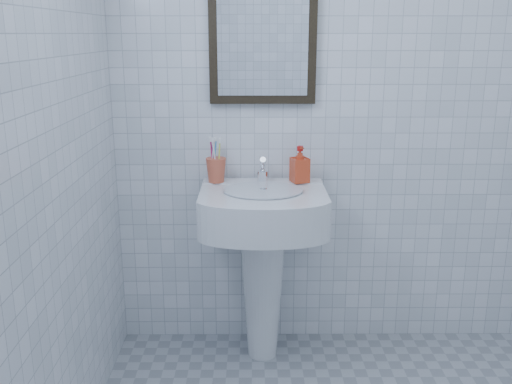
{
  "coord_description": "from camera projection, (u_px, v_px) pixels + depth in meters",
  "views": [
    {
      "loc": [
        -0.42,
        -1.55,
        1.56
      ],
      "look_at": [
        -0.41,
        0.86,
        0.89
      ],
      "focal_mm": 40.0,
      "sensor_mm": 36.0,
      "label": 1
    }
  ],
  "objects": [
    {
      "name": "faucet",
      "position": [
        263.0,
        171.0,
        2.71
      ],
      "size": [
        0.05,
        0.12,
        0.13
      ],
      "color": "silver",
      "rests_on": "washbasin"
    },
    {
      "name": "washbasin",
      "position": [
        263.0,
        245.0,
        2.7
      ],
      "size": [
        0.57,
        0.42,
        0.88
      ],
      "color": "white",
      "rests_on": "ground"
    },
    {
      "name": "wall_left",
      "position": [
        7.0,
        151.0,
        1.57
      ],
      "size": [
        0.02,
        2.4,
        2.5
      ],
      "primitive_type": "cube",
      "color": "white",
      "rests_on": "ground"
    },
    {
      "name": "toothbrush_cup",
      "position": [
        216.0,
        170.0,
        2.71
      ],
      "size": [
        0.12,
        0.12,
        0.12
      ],
      "primitive_type": null,
      "rotation": [
        0.0,
        0.0,
        0.3
      ],
      "color": "#CA5638",
      "rests_on": "washbasin"
    },
    {
      "name": "wall_mirror",
      "position": [
        263.0,
        36.0,
        2.63
      ],
      "size": [
        0.5,
        0.04,
        0.62
      ],
      "color": "black",
      "rests_on": "wall_back"
    },
    {
      "name": "wall_back",
      "position": [
        340.0,
        101.0,
        2.73
      ],
      "size": [
        2.2,
        0.02,
        2.5
      ],
      "primitive_type": "cube",
      "color": "white",
      "rests_on": "ground"
    },
    {
      "name": "soap_dispenser",
      "position": [
        300.0,
        164.0,
        2.7
      ],
      "size": [
        0.1,
        0.1,
        0.17
      ],
      "primitive_type": "imported",
      "rotation": [
        0.0,
        0.0,
        0.32
      ],
      "color": "red",
      "rests_on": "washbasin"
    }
  ]
}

